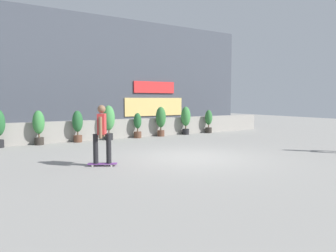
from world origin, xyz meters
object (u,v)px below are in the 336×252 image
object	(u,v)px
potted_plant_2	(78,124)
potted_plant_6	(186,118)
potted_plant_5	(161,119)
skater_far_left	(102,132)
potted_plant_3	(109,120)
potted_plant_7	(209,120)
potted_plant_4	(138,125)
potted_plant_1	(39,125)

from	to	relation	value
potted_plant_2	potted_plant_6	size ratio (longest dim) A/B	0.93
potted_plant_5	skater_far_left	xyz separation A→B (m)	(-5.01, -5.31, 0.08)
potted_plant_3	potted_plant_6	bearing A→B (deg)	-0.00
potted_plant_5	potted_plant_6	distance (m)	1.53
potted_plant_7	potted_plant_3	bearing A→B (deg)	-180.00
potted_plant_7	potted_plant_4	bearing A→B (deg)	-180.00
potted_plant_6	potted_plant_2	bearing A→B (deg)	180.00
potted_plant_5	potted_plant_2	bearing A→B (deg)	-180.00
potted_plant_3	potted_plant_6	world-z (taller)	potted_plant_3
potted_plant_7	skater_far_left	bearing A→B (deg)	-146.69
potted_plant_6	potted_plant_4	bearing A→B (deg)	180.00
potted_plant_1	potted_plant_3	xyz separation A→B (m)	(3.01, 0.00, 0.12)
potted_plant_2	potted_plant_7	xyz separation A→B (m)	(7.26, 0.00, -0.08)
potted_plant_5	potted_plant_6	xyz separation A→B (m)	(1.53, -0.00, -0.01)
potted_plant_6	skater_far_left	world-z (taller)	skater_far_left
potted_plant_6	potted_plant_7	size ratio (longest dim) A/B	1.16
potted_plant_3	potted_plant_4	distance (m)	1.49
potted_plant_5	potted_plant_7	distance (m)	3.08
potted_plant_2	potted_plant_3	world-z (taller)	potted_plant_3
potted_plant_4	potted_plant_6	distance (m)	2.83
potted_plant_3	potted_plant_7	distance (m)	5.84
potted_plant_1	potted_plant_7	bearing A→B (deg)	0.00
potted_plant_2	potted_plant_6	xyz separation A→B (m)	(5.71, 0.00, 0.08)
potted_plant_1	potted_plant_4	size ratio (longest dim) A/B	1.17
potted_plant_7	skater_far_left	xyz separation A→B (m)	(-8.08, -5.31, 0.24)
potted_plant_5	potted_plant_1	bearing A→B (deg)	-180.00
potted_plant_2	skater_far_left	world-z (taller)	skater_far_left
potted_plant_3	potted_plant_6	xyz separation A→B (m)	(4.28, -0.00, -0.07)
potted_plant_3	potted_plant_4	xyz separation A→B (m)	(1.46, 0.00, -0.28)
potted_plant_6	skater_far_left	bearing A→B (deg)	-140.90
skater_far_left	potted_plant_7	bearing A→B (deg)	33.31
potted_plant_6	potted_plant_7	xyz separation A→B (m)	(1.55, 0.00, -0.16)
potted_plant_3	potted_plant_7	xyz separation A→B (m)	(5.83, 0.00, -0.23)
potted_plant_6	potted_plant_7	world-z (taller)	potted_plant_6
potted_plant_1	potted_plant_2	bearing A→B (deg)	0.00
potted_plant_3	skater_far_left	world-z (taller)	skater_far_left
potted_plant_3	potted_plant_6	size ratio (longest dim) A/B	1.07
potted_plant_2	potted_plant_4	size ratio (longest dim) A/B	1.14
potted_plant_3	potted_plant_5	bearing A→B (deg)	0.00
potted_plant_3	potted_plant_7	bearing A→B (deg)	0.00
potted_plant_2	potted_plant_3	xyz separation A→B (m)	(1.43, 0.00, 0.15)
potted_plant_5	potted_plant_7	size ratio (longest dim) A/B	1.17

